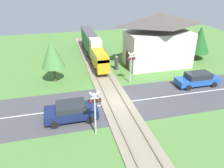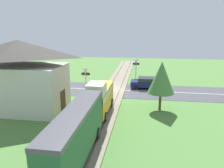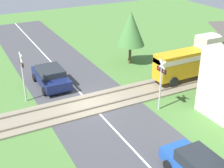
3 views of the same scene
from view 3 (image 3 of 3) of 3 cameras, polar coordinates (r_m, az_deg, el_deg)
ground_plane at (r=21.10m, az=-3.86°, el=-3.81°), size 60.00×60.00×0.00m
road_surface at (r=21.10m, az=-3.86°, el=-3.78°), size 48.00×6.40×0.02m
track_bed at (r=21.07m, az=-3.86°, el=-3.65°), size 2.80×48.00×0.24m
car_near_crossing at (r=23.82m, az=-11.13°, el=1.39°), size 4.16×2.07×1.42m
crossing_signal_west_approach at (r=21.39m, az=-16.06°, el=2.25°), size 0.90×0.18×3.50m
crossing_signal_east_approach at (r=19.80m, az=8.95°, el=1.05°), size 0.90×0.18×3.50m
pedestrian_by_station at (r=23.12m, az=16.21°, el=0.18°), size 0.44×0.44×1.78m
tree_roadside_hedge at (r=26.86m, az=3.43°, el=10.10°), size 2.46×2.46×4.67m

